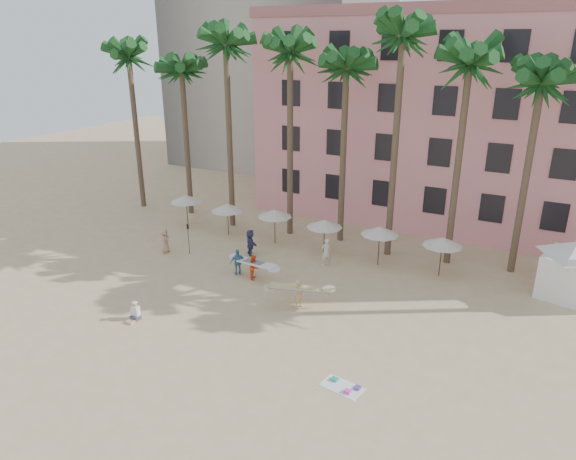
{
  "coord_description": "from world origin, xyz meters",
  "views": [
    {
      "loc": [
        12.32,
        -18.22,
        14.17
      ],
      "look_at": [
        -0.44,
        6.0,
        4.0
      ],
      "focal_mm": 32.0,
      "sensor_mm": 36.0,
      "label": 1
    }
  ],
  "objects_px": {
    "pink_hotel": "(486,122)",
    "cabana": "(574,264)",
    "carrier_white": "(254,266)",
    "carrier_yellow": "(299,292)"
  },
  "relations": [
    {
      "from": "pink_hotel",
      "to": "carrier_white",
      "type": "bearing_deg",
      "value": -118.04
    },
    {
      "from": "cabana",
      "to": "carrier_yellow",
      "type": "height_order",
      "value": "cabana"
    },
    {
      "from": "pink_hotel",
      "to": "carrier_white",
      "type": "distance_m",
      "value": 22.94
    },
    {
      "from": "cabana",
      "to": "carrier_white",
      "type": "relative_size",
      "value": 1.62
    },
    {
      "from": "cabana",
      "to": "carrier_white",
      "type": "distance_m",
      "value": 18.77
    },
    {
      "from": "pink_hotel",
      "to": "carrier_yellow",
      "type": "xyz_separation_m",
      "value": [
        -6.05,
        -21.28,
        -7.01
      ]
    },
    {
      "from": "cabana",
      "to": "carrier_white",
      "type": "xyz_separation_m",
      "value": [
        -17.58,
        -6.46,
        -1.2
      ]
    },
    {
      "from": "carrier_yellow",
      "to": "carrier_white",
      "type": "relative_size",
      "value": 0.98
    },
    {
      "from": "pink_hotel",
      "to": "cabana",
      "type": "bearing_deg",
      "value": -60.16
    },
    {
      "from": "pink_hotel",
      "to": "cabana",
      "type": "distance_m",
      "value": 15.88
    }
  ]
}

